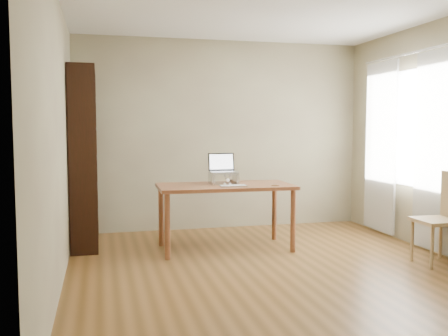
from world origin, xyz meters
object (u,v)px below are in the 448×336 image
cat (225,179)px  laptop (222,167)px  keyboard (233,186)px  chair (444,215)px  desk (225,192)px  bookshelf (84,158)px

cat → laptop: bearing=148.5°
keyboard → chair: size_ratio=0.32×
desk → bookshelf: bearing=163.0°
chair → keyboard: bearing=156.4°
desk → keyboard: bearing=-80.1°
desk → cat: bearing=76.2°
bookshelf → laptop: size_ratio=6.65×
chair → laptop: bearing=149.1°
desk → laptop: laptop is taller
desk → cat: size_ratio=3.30×
cat → bookshelf: bearing=174.6°
desk → keyboard: size_ratio=5.07×
bookshelf → desk: bookshelf is taller
cat → chair: 2.39m
bookshelf → cat: bookshelf is taller
bookshelf → chair: 4.01m
keyboard → bookshelf: bearing=158.2°
laptop → keyboard: laptop is taller
bookshelf → laptop: 1.62m
desk → keyboard: (0.04, -0.22, 0.10)m
bookshelf → keyboard: size_ratio=6.86×
bookshelf → keyboard: bearing=-24.4°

